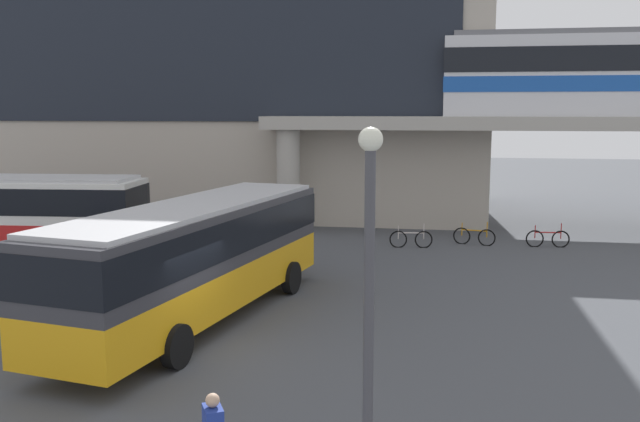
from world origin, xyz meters
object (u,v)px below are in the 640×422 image
(bicycle_silver, at_px, (411,239))
(bicycle_orange, at_px, (474,236))
(station_building, at_px, (225,43))
(bicycle_red, at_px, (548,239))
(bus_main, at_px, (197,249))

(bicycle_silver, bearing_deg, bicycle_orange, 21.75)
(station_building, bearing_deg, bicycle_red, -29.78)
(station_building, height_order, bus_main, station_building)
(bicycle_silver, height_order, bicycle_orange, same)
(station_building, distance_m, bicycle_silver, 17.91)
(bicycle_red, bearing_deg, station_building, 150.22)
(bus_main, bearing_deg, station_building, 105.09)
(bicycle_silver, relative_size, bicycle_orange, 1.02)
(bus_main, height_order, bicycle_red, bus_main)
(bicycle_red, bearing_deg, bus_main, -132.10)
(bicycle_red, relative_size, bicycle_silver, 1.00)
(bicycle_silver, bearing_deg, station_building, 136.31)
(station_building, xyz_separation_m, bus_main, (5.85, -21.68, -7.49))
(station_building, xyz_separation_m, bicycle_red, (16.77, -9.60, -9.12))
(station_building, bearing_deg, bicycle_orange, -34.89)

